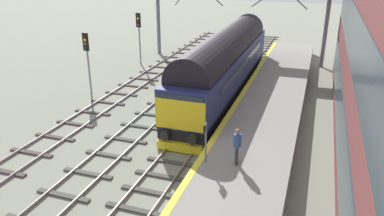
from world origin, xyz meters
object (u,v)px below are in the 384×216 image
Objects in this scene: diesel_locomotive at (225,61)px; signal_post_far at (139,31)px; waiting_passenger at (237,143)px; platform_number_sign at (206,137)px; signal_post_mid at (87,54)px.

signal_post_far is at bearing 148.88° from diesel_locomotive.
diesel_locomotive is 11.31× the size of waiting_passenger.
platform_number_sign is at bearing -79.92° from diesel_locomotive.
platform_number_sign is at bearing 88.52° from waiting_passenger.
diesel_locomotive reaches higher than platform_number_sign.
signal_post_mid is 0.94× the size of signal_post_far.
waiting_passenger is at bearing -73.23° from diesel_locomotive.
signal_post_mid is at bearing -164.74° from diesel_locomotive.
signal_post_far is 2.59× the size of platform_number_sign.
platform_number_sign is 1.10× the size of waiting_passenger.
signal_post_far is at bearing 123.97° from platform_number_sign.
signal_post_mid reaches higher than platform_number_sign.
waiting_passenger is (1.31, 0.31, -0.22)m from platform_number_sign.
diesel_locomotive is 11.10m from signal_post_far.
waiting_passenger is at bearing -33.41° from signal_post_mid.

